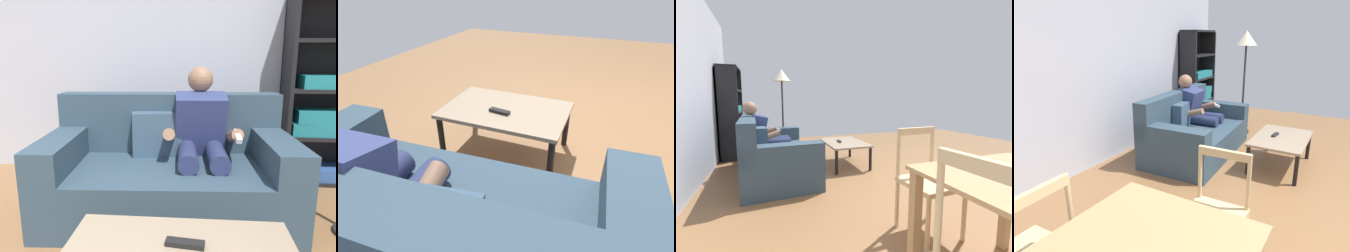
{
  "view_description": "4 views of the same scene",
  "coord_description": "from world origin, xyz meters",
  "views": [
    {
      "loc": [
        1.22,
        -0.28,
        1.23
      ],
      "look_at": [
        1.02,
        2.03,
        0.7
      ],
      "focal_mm": 34.37,
      "sensor_mm": 36.0,
      "label": 1
    },
    {
      "loc": [
        0.42,
        2.74,
        1.39
      ],
      "look_at": [
        1.17,
        0.88,
        0.25
      ],
      "focal_mm": 29.01,
      "sensor_mm": 36.0,
      "label": 2
    },
    {
      "loc": [
        -2.39,
        2.16,
        1.15
      ],
      "look_at": [
        -0.43,
        1.46,
        0.9
      ],
      "focal_mm": 23.15,
      "sensor_mm": 36.0,
      "label": 3
    },
    {
      "loc": [
        -2.64,
        0.15,
        1.69
      ],
      "look_at": [
        -0.43,
        1.46,
        0.9
      ],
      "focal_mm": 31.32,
      "sensor_mm": 36.0,
      "label": 4
    }
  ],
  "objects": [
    {
      "name": "ground_plane",
      "position": [
        0.0,
        0.0,
        0.0
      ],
      "size": [
        8.61,
        8.61,
        0.0
      ],
      "primitive_type": "plane",
      "color": "brown"
    },
    {
      "name": "couch",
      "position": [
        1.02,
        2.11,
        0.32
      ],
      "size": [
        1.9,
        1.07,
        0.9
      ],
      "color": "#2D4251",
      "rests_on": "ground_plane"
    },
    {
      "name": "bookshelf",
      "position": [
        2.48,
        2.85,
        0.76
      ],
      "size": [
        0.84,
        0.36,
        1.8
      ],
      "color": "black",
      "rests_on": "ground_plane"
    },
    {
      "name": "coffee_table",
      "position": [
        1.17,
        0.88,
        0.37
      ],
      "size": [
        1.0,
        0.66,
        0.41
      ],
      "color": "gray",
      "rests_on": "ground_plane"
    },
    {
      "name": "person_lounging",
      "position": [
        1.28,
        2.18,
        0.58
      ],
      "size": [
        0.61,
        0.9,
        1.13
      ],
      "color": "navy",
      "rests_on": "ground_plane"
    },
    {
      "name": "floor_lamp",
      "position": [
        2.34,
        1.83,
        1.5
      ],
      "size": [
        0.36,
        0.36,
        1.78
      ],
      "color": "black",
      "rests_on": "ground_plane"
    },
    {
      "name": "tv_remote",
      "position": [
        1.19,
        0.97,
        0.43
      ],
      "size": [
        0.17,
        0.07,
        0.02
      ],
      "primitive_type": "cube",
      "rotation": [
        0.0,
        0.0,
        1.45
      ],
      "color": "black",
      "rests_on": "coffee_table"
    },
    {
      "name": "dining_chair_facing_couch",
      "position": [
        -0.95,
        0.88,
        0.45
      ],
      "size": [
        0.44,
        0.44,
        0.9
      ],
      "color": "#D1B27F",
      "rests_on": "ground_plane"
    }
  ]
}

